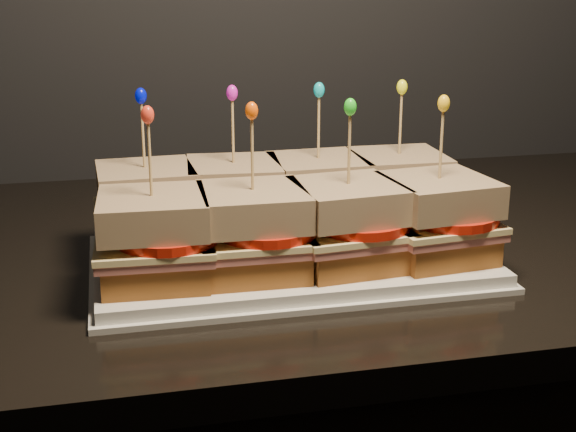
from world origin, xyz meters
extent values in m
cube|color=black|center=(0.45, 1.67, 0.89)|extent=(2.71, 0.67, 0.03)
cube|color=white|center=(0.70, 1.58, 0.92)|extent=(0.40, 0.25, 0.02)
cube|color=white|center=(0.70, 1.58, 0.91)|extent=(0.41, 0.26, 0.01)
cube|color=brown|center=(0.56, 1.64, 0.94)|extent=(0.10, 0.10, 0.03)
cube|color=#C16152|center=(0.56, 1.64, 0.96)|extent=(0.11, 0.11, 0.01)
cube|color=#F6E094|center=(0.56, 1.64, 0.96)|extent=(0.11, 0.11, 0.01)
cylinder|color=red|center=(0.57, 1.63, 0.97)|extent=(0.10, 0.10, 0.01)
cube|color=#4E2A0D|center=(0.56, 1.64, 0.99)|extent=(0.10, 0.10, 0.03)
cylinder|color=tan|center=(0.56, 1.64, 1.04)|extent=(0.00, 0.00, 0.09)
ellipsoid|color=#030ADA|center=(0.56, 1.64, 1.08)|extent=(0.01, 0.01, 0.02)
cube|color=brown|center=(0.66, 1.64, 0.94)|extent=(0.11, 0.11, 0.03)
cube|color=#C16152|center=(0.66, 1.64, 0.96)|extent=(0.12, 0.11, 0.01)
cube|color=#F6E094|center=(0.66, 1.64, 0.96)|extent=(0.12, 0.11, 0.01)
cylinder|color=red|center=(0.67, 1.63, 0.97)|extent=(0.10, 0.10, 0.01)
cube|color=#4E2A0D|center=(0.66, 1.64, 0.99)|extent=(0.11, 0.11, 0.03)
cylinder|color=tan|center=(0.66, 1.64, 1.04)|extent=(0.00, 0.00, 0.09)
ellipsoid|color=#D119B7|center=(0.66, 1.64, 1.08)|extent=(0.01, 0.01, 0.02)
cube|color=brown|center=(0.75, 1.64, 0.94)|extent=(0.10, 0.10, 0.03)
cube|color=#C16152|center=(0.75, 1.64, 0.96)|extent=(0.11, 0.11, 0.01)
cube|color=#F6E094|center=(0.75, 1.64, 0.96)|extent=(0.11, 0.11, 0.01)
cylinder|color=red|center=(0.76, 1.63, 0.97)|extent=(0.10, 0.10, 0.01)
cube|color=#4E2A0D|center=(0.75, 1.64, 0.99)|extent=(0.10, 0.10, 0.03)
cylinder|color=tan|center=(0.75, 1.64, 1.04)|extent=(0.00, 0.00, 0.09)
ellipsoid|color=#0DABB7|center=(0.75, 1.64, 1.08)|extent=(0.01, 0.01, 0.02)
cube|color=brown|center=(0.85, 1.64, 0.94)|extent=(0.10, 0.10, 0.03)
cube|color=#C16152|center=(0.85, 1.64, 0.96)|extent=(0.11, 0.11, 0.01)
cube|color=#F6E094|center=(0.85, 1.64, 0.96)|extent=(0.11, 0.11, 0.01)
cylinder|color=red|center=(0.86, 1.63, 0.97)|extent=(0.10, 0.10, 0.01)
cube|color=#4E2A0D|center=(0.85, 1.64, 0.99)|extent=(0.10, 0.10, 0.03)
cylinder|color=tan|center=(0.85, 1.64, 1.04)|extent=(0.00, 0.00, 0.09)
ellipsoid|color=#F6F918|center=(0.85, 1.64, 1.08)|extent=(0.01, 0.01, 0.02)
cube|color=brown|center=(0.56, 1.52, 0.94)|extent=(0.10, 0.10, 0.03)
cube|color=#C16152|center=(0.56, 1.52, 0.96)|extent=(0.11, 0.11, 0.01)
cube|color=#F6E094|center=(0.56, 1.52, 0.96)|extent=(0.11, 0.11, 0.01)
cylinder|color=red|center=(0.57, 1.52, 0.97)|extent=(0.10, 0.10, 0.01)
cube|color=#4E2A0D|center=(0.56, 1.52, 0.99)|extent=(0.10, 0.10, 0.03)
cylinder|color=tan|center=(0.56, 1.52, 1.04)|extent=(0.00, 0.00, 0.09)
ellipsoid|color=red|center=(0.56, 1.52, 1.08)|extent=(0.01, 0.01, 0.02)
cube|color=brown|center=(0.66, 1.52, 0.94)|extent=(0.10, 0.10, 0.03)
cube|color=#C16152|center=(0.66, 1.52, 0.96)|extent=(0.11, 0.10, 0.01)
cube|color=#F6E094|center=(0.66, 1.52, 0.96)|extent=(0.11, 0.11, 0.01)
cylinder|color=red|center=(0.67, 1.52, 0.97)|extent=(0.10, 0.10, 0.01)
cube|color=#4E2A0D|center=(0.66, 1.52, 0.99)|extent=(0.10, 0.10, 0.03)
cylinder|color=tan|center=(0.66, 1.52, 1.04)|extent=(0.00, 0.00, 0.09)
ellipsoid|color=#F45006|center=(0.66, 1.52, 1.08)|extent=(0.01, 0.01, 0.02)
cube|color=brown|center=(0.75, 1.52, 0.94)|extent=(0.11, 0.11, 0.03)
cube|color=#C16152|center=(0.75, 1.52, 0.96)|extent=(0.12, 0.11, 0.01)
cube|color=#F6E094|center=(0.75, 1.52, 0.96)|extent=(0.12, 0.11, 0.01)
cylinder|color=red|center=(0.76, 1.52, 0.97)|extent=(0.10, 0.10, 0.01)
cube|color=#4E2A0D|center=(0.75, 1.52, 0.99)|extent=(0.11, 0.11, 0.03)
cylinder|color=tan|center=(0.75, 1.52, 1.04)|extent=(0.00, 0.00, 0.09)
ellipsoid|color=green|center=(0.75, 1.52, 1.08)|extent=(0.01, 0.01, 0.02)
cube|color=brown|center=(0.85, 1.52, 0.94)|extent=(0.11, 0.11, 0.03)
cube|color=#C16152|center=(0.85, 1.52, 0.96)|extent=(0.12, 0.11, 0.01)
cube|color=#F6E094|center=(0.85, 1.52, 0.96)|extent=(0.12, 0.12, 0.01)
cylinder|color=red|center=(0.86, 1.52, 0.97)|extent=(0.10, 0.10, 0.01)
cube|color=#4E2A0D|center=(0.85, 1.52, 0.99)|extent=(0.11, 0.11, 0.03)
cylinder|color=tan|center=(0.85, 1.52, 1.04)|extent=(0.00, 0.00, 0.09)
ellipsoid|color=yellow|center=(0.85, 1.52, 1.08)|extent=(0.01, 0.01, 0.02)
camera|label=1|loc=(0.53, 0.80, 1.21)|focal=50.00mm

